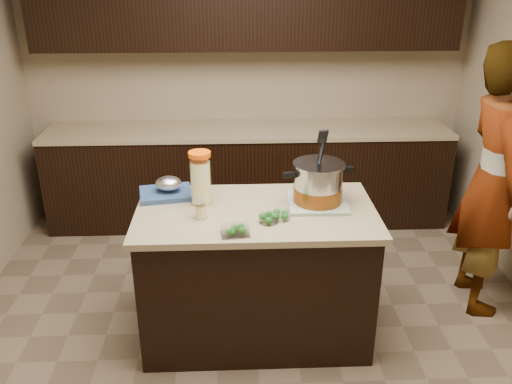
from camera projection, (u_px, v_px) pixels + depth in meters
ground_plane at (256, 331)px, 3.64m from camera, size 4.00×4.00×0.00m
room_shell at (256, 76)px, 2.96m from camera, size 4.04×4.04×2.72m
back_cabinets at (248, 122)px, 4.86m from camera, size 3.60×0.63×2.33m
island at (256, 273)px, 3.46m from camera, size 1.46×0.81×0.90m
dish_towel at (317, 202)px, 3.36m from camera, size 0.37×0.37×0.02m
stock_pot at (318, 185)px, 3.32m from camera, size 0.44×0.37×0.45m
lemonade_pitcher at (201, 180)px, 3.32m from camera, size 0.17×0.17×0.33m
mason_jar at (200, 209)px, 3.17m from camera, size 0.09×0.09×0.12m
broccoli_tub_left at (281, 216)px, 3.16m from camera, size 0.14×0.14×0.05m
broccoli_tub_right at (268, 219)px, 3.12m from camera, size 0.15×0.15×0.05m
broccoli_tub_rect at (235, 230)px, 2.99m from camera, size 0.17×0.13×0.06m
blue_tray at (167, 190)px, 3.46m from camera, size 0.37×0.31×0.12m
person at (493, 182)px, 3.62m from camera, size 0.49×0.71×1.85m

